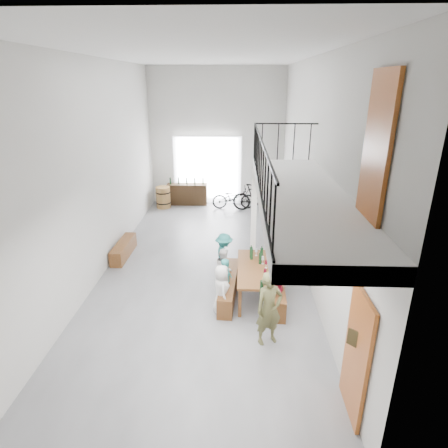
{
  "coord_description": "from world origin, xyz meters",
  "views": [
    {
      "loc": [
        0.88,
        -9.51,
        4.91
      ],
      "look_at": [
        0.54,
        -0.5,
        1.46
      ],
      "focal_mm": 30.0,
      "sensor_mm": 36.0,
      "label": 1
    }
  ],
  "objects_px": {
    "tasting_table": "(255,271)",
    "host_standing": "(269,309)",
    "side_bench": "(124,249)",
    "oak_barrel": "(163,197)",
    "bench_inner": "(229,286)",
    "serving_counter": "(187,194)",
    "bicycle_near": "(234,198)"
  },
  "relations": [
    {
      "from": "bench_inner",
      "to": "bicycle_near",
      "type": "height_order",
      "value": "bicycle_near"
    },
    {
      "from": "bench_inner",
      "to": "serving_counter",
      "type": "relative_size",
      "value": 1.28
    },
    {
      "from": "host_standing",
      "to": "bicycle_near",
      "type": "bearing_deg",
      "value": 71.75
    },
    {
      "from": "host_standing",
      "to": "bicycle_near",
      "type": "height_order",
      "value": "host_standing"
    },
    {
      "from": "tasting_table",
      "to": "side_bench",
      "type": "relative_size",
      "value": 1.26
    },
    {
      "from": "oak_barrel",
      "to": "serving_counter",
      "type": "height_order",
      "value": "serving_counter"
    },
    {
      "from": "side_bench",
      "to": "oak_barrel",
      "type": "bearing_deg",
      "value": 86.07
    },
    {
      "from": "serving_counter",
      "to": "bicycle_near",
      "type": "xyz_separation_m",
      "value": [
        1.98,
        -0.5,
        0.02
      ]
    },
    {
      "from": "tasting_table",
      "to": "bench_inner",
      "type": "bearing_deg",
      "value": 177.26
    },
    {
      "from": "side_bench",
      "to": "serving_counter",
      "type": "distance_m",
      "value": 5.28
    },
    {
      "from": "bench_inner",
      "to": "oak_barrel",
      "type": "height_order",
      "value": "oak_barrel"
    },
    {
      "from": "side_bench",
      "to": "oak_barrel",
      "type": "relative_size",
      "value": 1.81
    },
    {
      "from": "bench_inner",
      "to": "side_bench",
      "type": "relative_size",
      "value": 1.34
    },
    {
      "from": "oak_barrel",
      "to": "bicycle_near",
      "type": "relative_size",
      "value": 0.5
    },
    {
      "from": "oak_barrel",
      "to": "serving_counter",
      "type": "bearing_deg",
      "value": 27.56
    },
    {
      "from": "serving_counter",
      "to": "host_standing",
      "type": "bearing_deg",
      "value": -73.77
    },
    {
      "from": "serving_counter",
      "to": "host_standing",
      "type": "distance_m",
      "value": 9.35
    },
    {
      "from": "tasting_table",
      "to": "host_standing",
      "type": "relative_size",
      "value": 1.31
    },
    {
      "from": "host_standing",
      "to": "bicycle_near",
      "type": "xyz_separation_m",
      "value": [
        -0.8,
        8.42,
        -0.31
      ]
    },
    {
      "from": "tasting_table",
      "to": "serving_counter",
      "type": "distance_m",
      "value": 7.69
    },
    {
      "from": "tasting_table",
      "to": "side_bench",
      "type": "distance_m",
      "value": 4.39
    },
    {
      "from": "serving_counter",
      "to": "host_standing",
      "type": "relative_size",
      "value": 1.09
    },
    {
      "from": "bench_inner",
      "to": "host_standing",
      "type": "height_order",
      "value": "host_standing"
    },
    {
      "from": "bench_inner",
      "to": "serving_counter",
      "type": "xyz_separation_m",
      "value": [
        -1.95,
        7.21,
        0.2
      ]
    },
    {
      "from": "serving_counter",
      "to": "host_standing",
      "type": "xyz_separation_m",
      "value": [
        2.78,
        -8.92,
        0.32
      ]
    },
    {
      "from": "tasting_table",
      "to": "host_standing",
      "type": "xyz_separation_m",
      "value": [
        0.21,
        -1.68,
        0.06
      ]
    },
    {
      "from": "bicycle_near",
      "to": "tasting_table",
      "type": "bearing_deg",
      "value": -178.97
    },
    {
      "from": "side_bench",
      "to": "host_standing",
      "type": "xyz_separation_m",
      "value": [
        4.02,
        -3.79,
        0.54
      ]
    },
    {
      "from": "bicycle_near",
      "to": "oak_barrel",
      "type": "bearing_deg",
      "value": 85.69
    },
    {
      "from": "oak_barrel",
      "to": "bicycle_near",
      "type": "distance_m",
      "value": 2.9
    },
    {
      "from": "serving_counter",
      "to": "bench_inner",
      "type": "bearing_deg",
      "value": -75.9
    },
    {
      "from": "bicycle_near",
      "to": "side_bench",
      "type": "bearing_deg",
      "value": 141.18
    }
  ]
}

